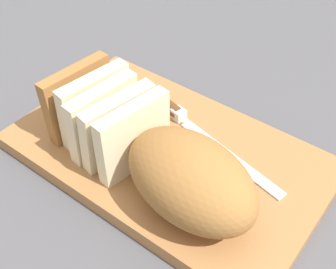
# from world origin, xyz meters

# --- Properties ---
(ground_plane) EXTENTS (3.00, 3.00, 0.00)m
(ground_plane) POSITION_xyz_m (0.00, 0.00, 0.00)
(ground_plane) COLOR #4C4C51
(cutting_board) EXTENTS (0.46, 0.28, 0.02)m
(cutting_board) POSITION_xyz_m (0.00, 0.00, 0.01)
(cutting_board) COLOR #9E6B3D
(cutting_board) RESTS_ON ground_plane
(bread_loaf) EXTENTS (0.35, 0.16, 0.11)m
(bread_loaf) POSITION_xyz_m (-0.03, 0.06, 0.08)
(bread_loaf) COLOR #996633
(bread_loaf) RESTS_ON cutting_board
(bread_knife) EXTENTS (0.27, 0.08, 0.02)m
(bread_knife) POSITION_xyz_m (0.02, -0.06, 0.03)
(bread_knife) COLOR silver
(bread_knife) RESTS_ON cutting_board
(crumb_near_knife) EXTENTS (0.01, 0.01, 0.01)m
(crumb_near_knife) POSITION_xyz_m (0.02, -0.06, 0.03)
(crumb_near_knife) COLOR #996633
(crumb_near_knife) RESTS_ON cutting_board
(crumb_near_loaf) EXTENTS (0.01, 0.01, 0.01)m
(crumb_near_loaf) POSITION_xyz_m (0.05, -0.02, 0.03)
(crumb_near_loaf) COLOR #996633
(crumb_near_loaf) RESTS_ON cutting_board
(crumb_stray_left) EXTENTS (0.01, 0.01, 0.01)m
(crumb_stray_left) POSITION_xyz_m (0.03, 0.05, 0.03)
(crumb_stray_left) COLOR #996633
(crumb_stray_left) RESTS_ON cutting_board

